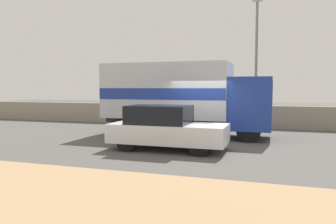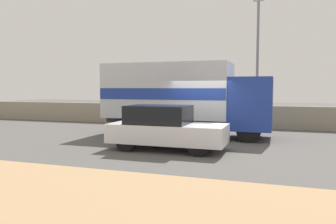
# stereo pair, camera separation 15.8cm
# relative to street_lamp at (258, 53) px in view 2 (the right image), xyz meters

# --- Properties ---
(ground_plane) EXTENTS (80.00, 80.00, 0.00)m
(ground_plane) POSITION_rel_street_lamp_xyz_m (-1.96, -6.05, -4.04)
(ground_plane) COLOR #514F4C
(dirt_shoulder_foreground) EXTENTS (60.00, 5.93, 0.04)m
(dirt_shoulder_foreground) POSITION_rel_street_lamp_xyz_m (-1.96, -13.55, -4.02)
(dirt_shoulder_foreground) COLOR tan
(dirt_shoulder_foreground) RESTS_ON ground_plane
(stone_wall_backdrop) EXTENTS (60.00, 0.35, 1.23)m
(stone_wall_backdrop) POSITION_rel_street_lamp_xyz_m (-1.96, 0.39, -3.42)
(stone_wall_backdrop) COLOR gray
(stone_wall_backdrop) RESTS_ON ground_plane
(street_lamp) EXTENTS (0.56, 0.28, 6.97)m
(street_lamp) POSITION_rel_street_lamp_xyz_m (0.00, 0.00, 0.00)
(street_lamp) COLOR slate
(street_lamp) RESTS_ON ground_plane
(box_truck) EXTENTS (7.54, 2.49, 3.32)m
(box_truck) POSITION_rel_street_lamp_xyz_m (-3.12, -3.71, -2.16)
(box_truck) COLOR navy
(box_truck) RESTS_ON ground_plane
(car_hatchback) EXTENTS (4.14, 1.74, 1.58)m
(car_hatchback) POSITION_rel_street_lamp_xyz_m (-2.72, -7.22, -3.25)
(car_hatchback) COLOR silver
(car_hatchback) RESTS_ON ground_plane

